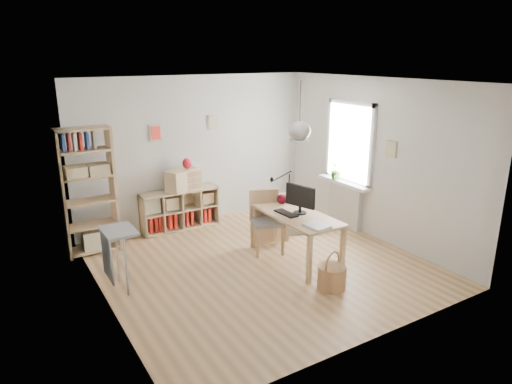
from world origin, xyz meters
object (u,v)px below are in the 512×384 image
tall_bookshelf (87,186)px  chair (266,217)px  desk (297,220)px  cube_shelf (178,212)px  storage_chest (291,219)px  drawer_chest (184,179)px  monitor (300,198)px

tall_bookshelf → chair: 2.82m
desk → chair: size_ratio=1.54×
cube_shelf → storage_chest: 2.04m
tall_bookshelf → chair: tall_bookshelf is taller
cube_shelf → storage_chest: bearing=-35.1°
chair → drawer_chest: 1.80m
desk → storage_chest: size_ratio=1.76×
desk → tall_bookshelf: 3.27m
cube_shelf → monitor: size_ratio=2.87×
cube_shelf → storage_chest: cube_shelf is taller
storage_chest → tall_bookshelf: bearing=-174.3°
tall_bookshelf → chair: bearing=-29.9°
chair → drawer_chest: drawer_chest is taller
chair → storage_chest: 1.03m
desk → cube_shelf: (-1.02, 2.23, -0.36)m
chair → monitor: (0.24, -0.56, 0.44)m
monitor → drawer_chest: size_ratio=0.75×
monitor → drawer_chest: bearing=95.8°
cube_shelf → tall_bookshelf: size_ratio=0.70×
cube_shelf → drawer_chest: bearing=-19.1°
monitor → tall_bookshelf: bearing=125.7°
desk → monitor: size_ratio=3.07×
storage_chest → monitor: 1.44m
desk → cube_shelf: desk is taller
tall_bookshelf → monitor: size_ratio=4.10×
chair → monitor: bearing=-47.9°
chair → storage_chest: (0.83, 0.49, -0.35)m
storage_chest → drawer_chest: 2.04m
cube_shelf → drawer_chest: drawer_chest is taller
tall_bookshelf → monitor: bearing=-36.3°
drawer_chest → chair: bearing=-89.5°
desk → tall_bookshelf: tall_bookshelf is taller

